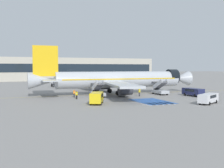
# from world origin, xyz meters

# --- Properties ---
(ground_plane) EXTENTS (600.00, 600.00, 0.00)m
(ground_plane) POSITION_xyz_m (0.00, 0.00, 0.00)
(ground_plane) COLOR gray
(apron_leadline_yellow) EXTENTS (74.88, 2.62, 0.01)m
(apron_leadline_yellow) POSITION_xyz_m (1.25, -0.68, 0.00)
(apron_leadline_yellow) COLOR gold
(apron_leadline_yellow) RESTS_ON ground_plane
(apron_stand_patch_blue) EXTENTS (5.90, 9.29, 0.01)m
(apron_stand_patch_blue) POSITION_xyz_m (1.25, -15.83, 0.00)
(apron_stand_patch_blue) COLOR #2856A8
(apron_stand_patch_blue) RESTS_ON ground_plane
(apron_walkway_bar_0) EXTENTS (0.44, 3.60, 0.01)m
(apron_walkway_bar_0) POSITION_xyz_m (-1.75, -19.08, 0.00)
(apron_walkway_bar_0) COLOR silver
(apron_walkway_bar_0) RESTS_ON ground_plane
(apron_walkway_bar_1) EXTENTS (0.44, 3.60, 0.01)m
(apron_walkway_bar_1) POSITION_xyz_m (-0.55, -19.08, 0.00)
(apron_walkway_bar_1) COLOR silver
(apron_walkway_bar_1) RESTS_ON ground_plane
(apron_walkway_bar_2) EXTENTS (0.44, 3.60, 0.01)m
(apron_walkway_bar_2) POSITION_xyz_m (0.65, -19.08, 0.00)
(apron_walkway_bar_2) COLOR silver
(apron_walkway_bar_2) RESTS_ON ground_plane
(apron_walkway_bar_3) EXTENTS (0.44, 3.60, 0.01)m
(apron_walkway_bar_3) POSITION_xyz_m (1.85, -19.08, 0.00)
(apron_walkway_bar_3) COLOR silver
(apron_walkway_bar_3) RESTS_ON ground_plane
(apron_walkway_bar_4) EXTENTS (0.44, 3.60, 0.01)m
(apron_walkway_bar_4) POSITION_xyz_m (3.05, -19.08, 0.00)
(apron_walkway_bar_4) COLOR silver
(apron_walkway_bar_4) RESTS_ON ground_plane
(airliner) EXTENTS (41.09, 36.55, 11.19)m
(airliner) POSITION_xyz_m (0.53, -0.66, 3.49)
(airliner) COLOR #B7BCC4
(airliner) RESTS_ON ground_plane
(boarding_stairs_forward) EXTENTS (2.35, 5.29, 3.79)m
(boarding_stairs_forward) POSITION_xyz_m (9.60, -5.44, 0.96)
(boarding_stairs_forward) COLOR #ADB2BA
(boarding_stairs_forward) RESTS_ON ground_plane
(boarding_stairs_aft) EXTENTS (2.35, 5.29, 3.74)m
(boarding_stairs_aft) POSITION_xyz_m (-5.84, -4.94, 0.96)
(boarding_stairs_aft) COLOR #ADB2BA
(boarding_stairs_aft) RESTS_ON ground_plane
(fuel_tanker) EXTENTS (3.85, 10.51, 3.69)m
(fuel_tanker) POSITION_xyz_m (-8.62, 26.25, 1.88)
(fuel_tanker) COLOR #38383D
(fuel_tanker) RESTS_ON ground_plane
(service_van_0) EXTENTS (2.26, 5.40, 1.76)m
(service_van_0) POSITION_xyz_m (14.46, -11.39, 1.08)
(service_van_0) COLOR #1E234C
(service_van_0) RESTS_ON ground_plane
(service_van_1) EXTENTS (5.65, 4.12, 1.77)m
(service_van_1) POSITION_xyz_m (8.80, -22.52, 1.08)
(service_van_1) COLOR silver
(service_van_1) RESTS_ON ground_plane
(service_van_2) EXTENTS (3.64, 4.77, 2.03)m
(service_van_2) POSITION_xyz_m (-9.57, -15.51, 1.22)
(service_van_2) COLOR yellow
(service_van_2) RESTS_ON ground_plane
(baggage_cart) EXTENTS (2.66, 3.00, 0.87)m
(baggage_cart) POSITION_xyz_m (-0.18, -5.50, 0.26)
(baggage_cart) COLOR gray
(baggage_cart) RESTS_ON ground_plane
(ground_crew_0) EXTENTS (0.44, 0.26, 1.69)m
(ground_crew_0) POSITION_xyz_m (-10.83, -4.03, 0.97)
(ground_crew_0) COLOR #2D2D33
(ground_crew_0) RESTS_ON ground_plane
(ground_crew_1) EXTENTS (0.48, 0.44, 1.67)m
(ground_crew_1) POSITION_xyz_m (-11.06, -7.07, 0.96)
(ground_crew_1) COLOR black
(ground_crew_1) RESTS_ON ground_plane
(ground_crew_2) EXTENTS (0.48, 0.34, 1.88)m
(ground_crew_2) POSITION_xyz_m (3.08, -7.41, 1.09)
(ground_crew_2) COLOR #2D2D33
(ground_crew_2) RESTS_ON ground_plane
(terminal_building) EXTENTS (79.37, 12.10, 11.26)m
(terminal_building) POSITION_xyz_m (10.60, 74.01, 5.63)
(terminal_building) COLOR #B2AD9E
(terminal_building) RESTS_ON ground_plane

